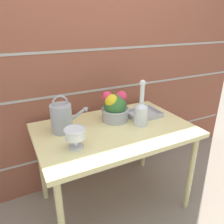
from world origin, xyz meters
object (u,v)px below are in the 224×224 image
crystal_pedestal_bowl (75,135)px  glass_decanter (141,111)px  watering_can (62,118)px  flower_planter (115,107)px  wire_tray (143,115)px

crystal_pedestal_bowl → glass_decanter: 0.57m
watering_can → crystal_pedestal_bowl: bearing=-87.0°
flower_planter → crystal_pedestal_bowl: bearing=-148.4°
crystal_pedestal_bowl → wire_tray: (0.69, 0.23, -0.08)m
watering_can → glass_decanter: size_ratio=0.82×
glass_decanter → wire_tray: 0.21m
crystal_pedestal_bowl → flower_planter: size_ratio=0.56×
wire_tray → glass_decanter: bearing=-131.4°
glass_decanter → wire_tray: (0.12, 0.14, -0.11)m
flower_planter → glass_decanter: glass_decanter is taller
wire_tray → crystal_pedestal_bowl: bearing=-161.6°
watering_can → flower_planter: 0.44m
flower_planter → wire_tray: flower_planter is taller
crystal_pedestal_bowl → wire_tray: 0.73m
crystal_pedestal_bowl → wire_tray: bearing=18.4°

